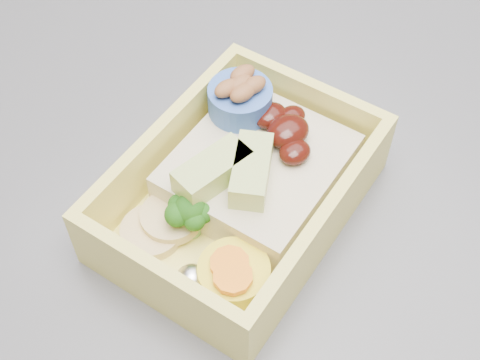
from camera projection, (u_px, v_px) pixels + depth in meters
island at (272, 337)px, 0.90m from camera, size 1.24×0.84×0.92m
bento_box at (242, 184)px, 0.45m from camera, size 0.22×0.18×0.07m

